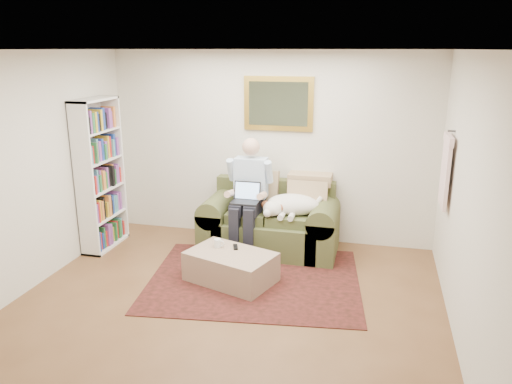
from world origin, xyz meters
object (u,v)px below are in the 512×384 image
at_px(sofa, 270,227).
at_px(bookshelf, 100,175).
at_px(sleeping_dog, 293,205).
at_px(ottoman, 231,267).
at_px(coffee_mug, 218,243).
at_px(laptop, 246,197).
at_px(seated_man, 247,198).

xyz_separation_m(sofa, bookshelf, (-2.22, -0.42, 0.69)).
bearing_deg(bookshelf, sofa, 10.61).
bearing_deg(sofa, bookshelf, -169.39).
height_order(sleeping_dog, ottoman, sleeping_dog).
distance_m(coffee_mug, bookshelf, 1.95).
xyz_separation_m(laptop, ottoman, (0.03, -0.82, -0.61)).
bearing_deg(coffee_mug, sleeping_dog, 47.89).
xyz_separation_m(seated_man, sleeping_dog, (0.59, 0.07, -0.07)).
bearing_deg(coffee_mug, bookshelf, 164.18).
xyz_separation_m(sofa, seated_man, (-0.27, -0.16, 0.44)).
bearing_deg(ottoman, sofa, 77.46).
distance_m(ottoman, bookshelf, 2.24).
distance_m(laptop, bookshelf, 1.97).
relative_size(sleeping_dog, ottoman, 0.76).
bearing_deg(sofa, ottoman, -102.54).
xyz_separation_m(laptop, coffee_mug, (-0.16, -0.69, -0.38)).
height_order(laptop, ottoman, laptop).
relative_size(seated_man, bookshelf, 0.75).
bearing_deg(coffee_mug, sofa, 64.89).
distance_m(seated_man, sleeping_dog, 0.60).
relative_size(sleeping_dog, bookshelf, 0.37).
height_order(sleeping_dog, coffee_mug, sleeping_dog).
xyz_separation_m(sleeping_dog, ottoman, (-0.55, -0.96, -0.51)).
height_order(sofa, laptop, laptop).
bearing_deg(bookshelf, sleeping_dog, 7.31).
bearing_deg(laptop, sleeping_dog, 13.64).
distance_m(laptop, ottoman, 1.02).
height_order(sofa, coffee_mug, sofa).
xyz_separation_m(ottoman, coffee_mug, (-0.20, 0.13, 0.23)).
height_order(sleeping_dog, bookshelf, bookshelf).
height_order(laptop, bookshelf, bookshelf).
bearing_deg(ottoman, bookshelf, 162.24).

